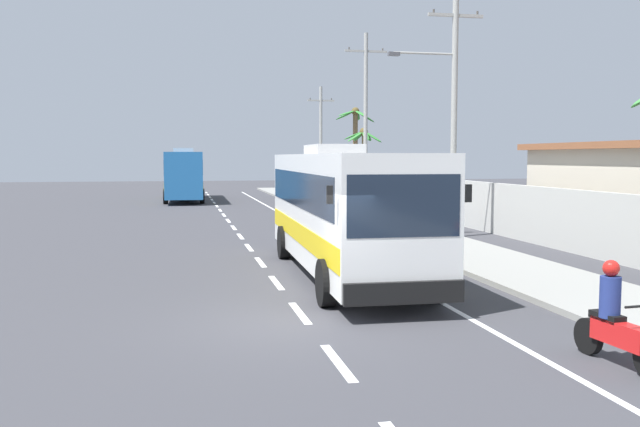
{
  "coord_description": "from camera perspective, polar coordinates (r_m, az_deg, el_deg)",
  "views": [
    {
      "loc": [
        -2.41,
        -12.84,
        3.23
      ],
      "look_at": [
        1.32,
        5.16,
        1.7
      ],
      "focal_mm": 38.29,
      "sensor_mm": 36.0,
      "label": 1
    }
  ],
  "objects": [
    {
      "name": "pedestrian_midwalk",
      "position": [
        31.15,
        4.14,
        0.66
      ],
      "size": [
        0.36,
        0.36,
        1.67
      ],
      "rotation": [
        0.0,
        0.0,
        1.85
      ],
      "color": "beige",
      "rests_on": "sidewalk_kerb"
    },
    {
      "name": "ground_plane",
      "position": [
        13.46,
        -1.06,
        -9.13
      ],
      "size": [
        160.0,
        160.0,
        0.0
      ],
      "primitive_type": "plane",
      "color": "#3A3A3F"
    },
    {
      "name": "pedestrian_far_walk",
      "position": [
        29.22,
        8.69,
        0.32
      ],
      "size": [
        0.36,
        0.36,
        1.64
      ],
      "rotation": [
        0.0,
        0.0,
        5.54
      ],
      "color": "red",
      "rests_on": "sidewalk_kerb"
    },
    {
      "name": "sidewalk_kerb",
      "position": [
        24.83,
        10.18,
        -2.63
      ],
      "size": [
        3.2,
        90.0,
        0.14
      ],
      "primitive_type": "cube",
      "color": "gray",
      "rests_on": "ground"
    },
    {
      "name": "motorcycle_beside_bus",
      "position": [
        11.63,
        23.45,
        -8.4
      ],
      "size": [
        0.56,
        1.96,
        1.63
      ],
      "color": "black",
      "rests_on": "ground"
    },
    {
      "name": "lane_markings",
      "position": [
        28.27,
        -2.79,
        -1.8
      ],
      "size": [
        3.41,
        71.55,
        0.01
      ],
      "color": "white",
      "rests_on": "ground"
    },
    {
      "name": "palm_nearest",
      "position": [
        49.0,
        2.96,
        6.19
      ],
      "size": [
        2.98,
        3.12,
        6.74
      ],
      "color": "brown",
      "rests_on": "ground"
    },
    {
      "name": "boundary_wall",
      "position": [
        29.91,
        14.12,
        0.47
      ],
      "size": [
        0.24,
        60.0,
        2.14
      ],
      "primitive_type": "cube",
      "color": "#B2B2AD",
      "rests_on": "ground"
    },
    {
      "name": "coach_bus_far_lane",
      "position": [
        51.17,
        -11.32,
        3.29
      ],
      "size": [
        2.99,
        11.47,
        3.83
      ],
      "color": "#2366A8",
      "rests_on": "ground"
    },
    {
      "name": "utility_pole_mid",
      "position": [
        27.78,
        10.97,
        9.14
      ],
      "size": [
        3.87,
        0.24,
        10.16
      ],
      "color": "#9E9E99",
      "rests_on": "ground"
    },
    {
      "name": "pedestrian_near_kerb",
      "position": [
        26.67,
        9.0,
        -0.01
      ],
      "size": [
        0.36,
        0.36,
        1.72
      ],
      "rotation": [
        0.0,
        0.0,
        6.25
      ],
      "color": "gold",
      "rests_on": "sidewalk_kerb"
    },
    {
      "name": "coach_bus_foreground",
      "position": [
        18.6,
        1.95,
        0.55
      ],
      "size": [
        3.05,
        11.12,
        3.58
      ],
      "color": "white",
      "rests_on": "ground"
    },
    {
      "name": "palm_second",
      "position": [
        45.68,
        3.67,
        5.58
      ],
      "size": [
        2.57,
        2.67,
        5.16
      ],
      "color": "brown",
      "rests_on": "ground"
    },
    {
      "name": "utility_pole_distant",
      "position": [
        53.87,
        0.07,
        6.17
      ],
      "size": [
        2.14,
        0.24,
        8.71
      ],
      "color": "#9E9E99",
      "rests_on": "ground"
    },
    {
      "name": "utility_pole_far",
      "position": [
        40.69,
        3.83,
        7.92
      ],
      "size": [
        2.55,
        0.24,
        10.45
      ],
      "color": "#9E9E99",
      "rests_on": "ground"
    }
  ]
}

